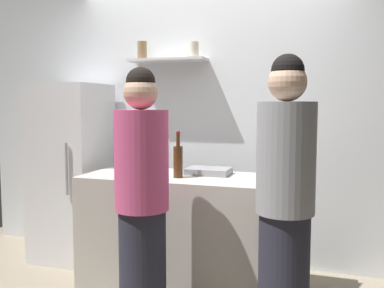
% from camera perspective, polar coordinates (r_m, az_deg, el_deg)
% --- Properties ---
extents(back_wall_assembly, '(4.80, 0.32, 2.60)m').
position_cam_1_polar(back_wall_assembly, '(3.96, 2.49, 3.12)').
color(back_wall_assembly, white).
rests_on(back_wall_assembly, ground).
extents(refrigerator, '(0.62, 0.64, 1.64)m').
position_cam_1_polar(refrigerator, '(4.17, -15.80, -3.63)').
color(refrigerator, white).
rests_on(refrigerator, ground).
extents(counter, '(1.70, 0.67, 0.90)m').
position_cam_1_polar(counter, '(3.39, 0.00, -11.86)').
color(counter, '#B7B2A8').
rests_on(counter, ground).
extents(baking_pan, '(0.34, 0.24, 0.05)m').
position_cam_1_polar(baking_pan, '(3.38, 2.23, -3.66)').
color(baking_pan, gray).
rests_on(baking_pan, counter).
extents(utensil_holder, '(0.10, 0.10, 0.22)m').
position_cam_1_polar(utensil_holder, '(3.32, 13.83, -3.33)').
color(utensil_holder, '#B2B2B7').
rests_on(utensil_holder, counter).
extents(wine_bottle_dark_glass, '(0.07, 0.07, 0.32)m').
position_cam_1_polar(wine_bottle_dark_glass, '(3.41, -8.29, -2.07)').
color(wine_bottle_dark_glass, black).
rests_on(wine_bottle_dark_glass, counter).
extents(wine_bottle_amber_glass, '(0.07, 0.07, 0.35)m').
position_cam_1_polar(wine_bottle_amber_glass, '(3.22, -1.88, -2.19)').
color(wine_bottle_amber_glass, '#472814').
rests_on(wine_bottle_amber_glass, counter).
extents(water_bottle_plastic, '(0.09, 0.09, 0.23)m').
position_cam_1_polar(water_bottle_plastic, '(3.28, -7.38, -2.58)').
color(water_bottle_plastic, silver).
rests_on(water_bottle_plastic, counter).
extents(person_grey_hoodie, '(0.34, 0.34, 1.74)m').
position_cam_1_polar(person_grey_hoodie, '(2.57, 12.33, -7.97)').
color(person_grey_hoodie, '#262633').
rests_on(person_grey_hoodie, ground).
extents(person_pink_top, '(0.34, 0.34, 1.68)m').
position_cam_1_polar(person_pink_top, '(2.72, -6.71, -7.86)').
color(person_pink_top, '#262633').
rests_on(person_pink_top, ground).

